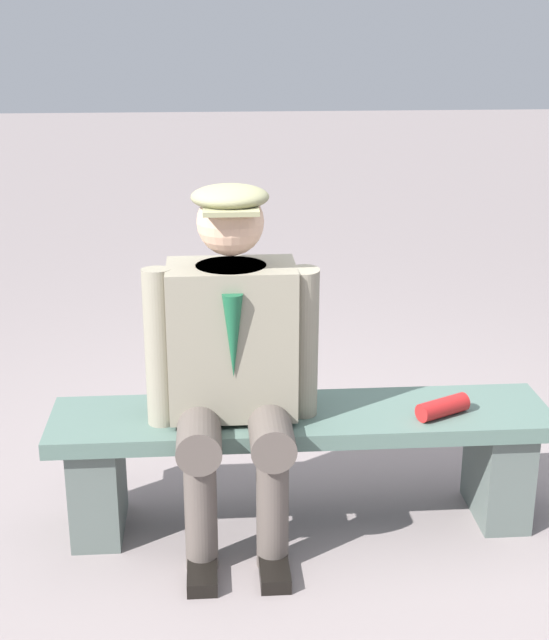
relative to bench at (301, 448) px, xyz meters
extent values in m
plane|color=gray|center=(0.00, 0.00, -0.30)|extent=(30.00, 30.00, 0.00)
cube|color=#516A60|center=(0.00, 0.00, 0.12)|extent=(1.79, 0.40, 0.06)
cube|color=#56615C|center=(-0.74, 0.00, -0.11)|extent=(0.17, 0.34, 0.39)
cube|color=#56615C|center=(0.74, 0.00, -0.11)|extent=(0.17, 0.34, 0.39)
cube|color=gray|center=(0.25, 0.00, 0.43)|extent=(0.44, 0.27, 0.53)
cylinder|color=#1E2338|center=(0.25, 0.00, 0.66)|extent=(0.24, 0.24, 0.06)
cone|color=#195938|center=(0.25, 0.14, 0.49)|extent=(0.07, 0.07, 0.29)
sphere|color=#DBAD8C|center=(0.25, 0.02, 0.85)|extent=(0.22, 0.22, 0.22)
ellipsoid|color=gray|center=(0.25, 0.02, 0.93)|extent=(0.26, 0.26, 0.08)
cube|color=gray|center=(0.25, 0.12, 0.90)|extent=(0.18, 0.10, 0.02)
cylinder|color=#594F48|center=(0.13, 0.14, 0.16)|extent=(0.15, 0.43, 0.15)
cylinder|color=#594F48|center=(0.13, 0.27, -0.07)|extent=(0.11, 0.11, 0.46)
cube|color=black|center=(0.13, 0.33, -0.27)|extent=(0.10, 0.24, 0.05)
cylinder|color=gray|center=(0.00, 0.04, 0.41)|extent=(0.11, 0.16, 0.58)
cylinder|color=#594F48|center=(0.37, 0.14, 0.16)|extent=(0.15, 0.43, 0.15)
cylinder|color=#594F48|center=(0.37, 0.27, -0.07)|extent=(0.11, 0.11, 0.46)
cube|color=black|center=(0.37, 0.33, -0.27)|extent=(0.10, 0.24, 0.05)
cylinder|color=gray|center=(0.49, 0.04, 0.41)|extent=(0.11, 0.13, 0.58)
cylinder|color=#B21E1E|center=(-0.49, 0.07, 0.18)|extent=(0.21, 0.15, 0.07)
camera|label=1|loc=(0.32, 2.94, 1.50)|focal=50.82mm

